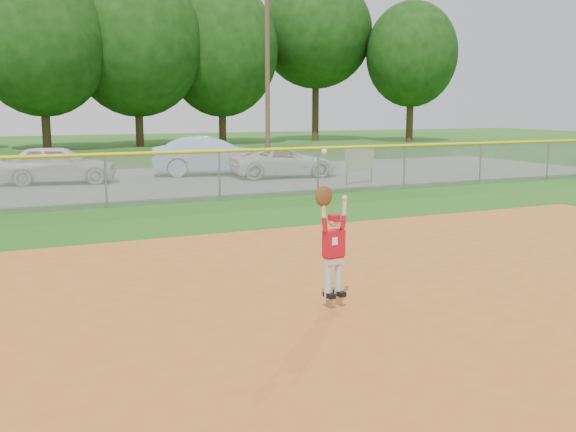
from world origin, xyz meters
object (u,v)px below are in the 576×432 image
(sponsor_sign, at_px, (360,160))
(car_blue, at_px, (211,156))
(ballplayer, at_px, (332,242))
(car_white_b, at_px, (284,162))
(car_white_a, at_px, (58,164))

(sponsor_sign, bearing_deg, car_blue, 125.95)
(car_blue, bearing_deg, ballplayer, 178.47)
(car_blue, relative_size, ballplayer, 2.33)
(car_white_b, relative_size, sponsor_sign, 2.85)
(car_white_b, height_order, ballplayer, ballplayer)
(car_white_b, height_order, sponsor_sign, sponsor_sign)
(car_white_a, relative_size, car_white_b, 0.98)
(car_white_b, bearing_deg, car_blue, 55.59)
(car_white_b, bearing_deg, car_white_a, 85.87)
(car_blue, distance_m, car_white_b, 3.10)
(car_blue, height_order, sponsor_sign, car_blue)
(sponsor_sign, bearing_deg, ballplayer, -122.49)
(car_white_a, bearing_deg, sponsor_sign, -104.84)
(car_white_b, xyz_separation_m, sponsor_sign, (1.49, -3.36, 0.29))
(car_white_a, distance_m, ballplayer, 17.30)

